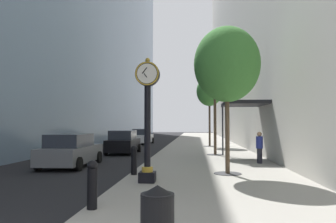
% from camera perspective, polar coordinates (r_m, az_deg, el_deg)
% --- Properties ---
extents(ground_plane, '(110.00, 110.00, 0.00)m').
position_cam_1_polar(ground_plane, '(30.99, 0.04, -6.23)').
color(ground_plane, black).
rests_on(ground_plane, ground).
extents(sidewalk_right, '(6.72, 80.00, 0.14)m').
position_cam_1_polar(sidewalk_right, '(33.88, 6.17, -5.77)').
color(sidewalk_right, '#9E998E').
rests_on(sidewalk_right, ground).
extents(street_clock, '(0.84, 0.55, 4.29)m').
position_cam_1_polar(street_clock, '(10.95, -3.72, -0.36)').
color(street_clock, black).
rests_on(street_clock, sidewalk_right).
extents(bollard_nearest, '(0.25, 0.25, 1.14)m').
position_cam_1_polar(bollard_nearest, '(7.81, -13.47, -12.46)').
color(bollard_nearest, black).
rests_on(bollard_nearest, sidewalk_right).
extents(bollard_third, '(0.25, 0.25, 1.14)m').
position_cam_1_polar(bollard_third, '(12.69, -6.14, -8.57)').
color(bollard_third, black).
rests_on(bollard_third, sidewalk_right).
extents(street_tree_near, '(2.67, 2.67, 5.96)m').
position_cam_1_polar(street_tree_near, '(13.21, 10.53, 8.27)').
color(street_tree_near, '#333335').
rests_on(street_tree_near, sidewalk_right).
extents(street_tree_mid_near, '(2.21, 2.21, 6.37)m').
position_cam_1_polar(street_tree_mid_near, '(21.11, 8.41, 6.09)').
color(street_tree_mid_near, '#333335').
rests_on(street_tree_mid_near, sidewalk_right).
extents(street_tree_mid_far, '(2.35, 2.35, 6.33)m').
position_cam_1_polar(street_tree_mid_far, '(28.95, 7.46, 3.58)').
color(street_tree_mid_far, '#333335').
rests_on(street_tree_mid_far, sidewalk_right).
extents(trash_bin, '(0.53, 0.53, 1.05)m').
position_cam_1_polar(trash_bin, '(5.11, -1.92, -18.71)').
color(trash_bin, black).
rests_on(trash_bin, sidewalk_right).
extents(pedestrian_walking, '(0.39, 0.49, 1.60)m').
position_cam_1_polar(pedestrian_walking, '(16.84, 16.13, -6.12)').
color(pedestrian_walking, '#23232D').
rests_on(pedestrian_walking, sidewalk_right).
extents(storefront_awning, '(2.40, 3.60, 3.30)m').
position_cam_1_polar(storefront_awning, '(19.28, 13.38, 1.21)').
color(storefront_awning, black).
rests_on(storefront_awning, sidewalk_right).
extents(car_white_near, '(2.10, 4.38, 1.62)m').
position_cam_1_polar(car_white_near, '(34.11, -4.68, -4.54)').
color(car_white_near, silver).
rests_on(car_white_near, ground).
extents(car_grey_mid, '(2.13, 4.41, 1.64)m').
position_cam_1_polar(car_grey_mid, '(16.75, -17.07, -6.75)').
color(car_grey_mid, slate).
rests_on(car_grey_mid, ground).
extents(car_black_far, '(2.11, 4.20, 1.68)m').
position_cam_1_polar(car_black_far, '(23.28, -8.05, -5.51)').
color(car_black_far, black).
rests_on(car_black_far, ground).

